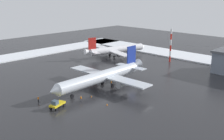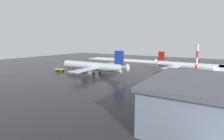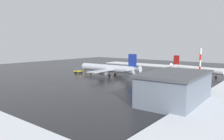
% 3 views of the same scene
% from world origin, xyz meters
% --- Properties ---
extents(ground_plane, '(240.00, 240.00, 0.00)m').
position_xyz_m(ground_plane, '(0.00, 0.00, 0.00)').
color(ground_plane, '#232326').
extents(snow_bank_far, '(152.00, 16.00, 0.50)m').
position_xyz_m(snow_bank_far, '(0.00, -50.00, 0.25)').
color(snow_bank_far, white).
rests_on(snow_bank_far, ground_plane).
extents(snow_bank_right, '(14.00, 116.00, 0.50)m').
position_xyz_m(snow_bank_right, '(67.00, 0.00, 0.25)').
color(snow_bank_right, white).
rests_on(snow_bank_right, ground_plane).
extents(airplane_distant_tail, '(32.95, 39.83, 11.85)m').
position_xyz_m(airplane_distant_tail, '(4.82, 9.98, 3.92)').
color(airplane_distant_tail, silver).
rests_on(airplane_distant_tail, ground_plane).
extents(airplane_parked_portside, '(28.25, 33.63, 10.14)m').
position_xyz_m(airplane_parked_portside, '(33.40, -26.27, 3.35)').
color(airplane_parked_portside, white).
rests_on(airplane_parked_portside, ground_plane).
extents(pushback_tug, '(3.43, 5.04, 2.50)m').
position_xyz_m(pushback_tug, '(1.53, 30.19, 1.28)').
color(pushback_tug, gold).
rests_on(pushback_tug, ground_plane).
extents(ground_crew_beside_wing, '(0.36, 0.36, 1.71)m').
position_xyz_m(ground_crew_beside_wing, '(4.38, 6.31, 0.97)').
color(ground_crew_beside_wing, black).
rests_on(ground_crew_beside_wing, ground_plane).
extents(ground_crew_by_nose_gear, '(0.36, 0.36, 1.71)m').
position_xyz_m(ground_crew_by_nose_gear, '(0.70, 22.49, 0.97)').
color(ground_crew_by_nose_gear, black).
rests_on(ground_crew_by_nose_gear, ground_plane).
extents(ground_crew_near_tug, '(0.36, 0.36, 1.71)m').
position_xyz_m(ground_crew_near_tug, '(9.10, 31.26, 0.97)').
color(ground_crew_near_tug, black).
rests_on(ground_crew_near_tug, ground_plane).
extents(antenna_mast, '(0.70, 0.70, 15.08)m').
position_xyz_m(antenna_mast, '(8.60, -35.42, 7.54)').
color(antenna_mast, red).
rests_on(antenna_mast, ground_plane).
extents(traffic_cone_near_nose, '(0.36, 0.36, 0.55)m').
position_xyz_m(traffic_cone_near_nose, '(-6.63, 19.23, 0.28)').
color(traffic_cone_near_nose, orange).
rests_on(traffic_cone_near_nose, ground_plane).
extents(traffic_cone_mid_line, '(0.36, 0.36, 0.55)m').
position_xyz_m(traffic_cone_mid_line, '(1.21, 18.12, 0.28)').
color(traffic_cone_mid_line, orange).
rests_on(traffic_cone_mid_line, ground_plane).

